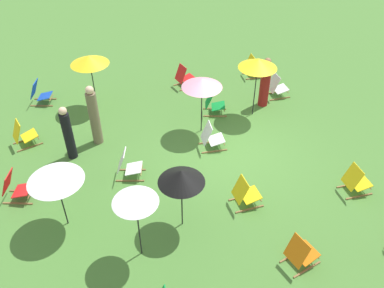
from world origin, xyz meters
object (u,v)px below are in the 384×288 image
at_px(umbrella_4, 258,63).
at_px(deckchair_1, 356,181).
at_px(deckchair_10, 184,77).
at_px(umbrella_1, 181,177).
at_px(deckchair_13, 301,253).
at_px(deckchair_3, 128,165).
at_px(deckchair_5, 40,93).
at_px(person_1, 68,134).
at_px(deckchair_2, 214,103).
at_px(deckchair_0, 211,137).
at_px(deckchair_7, 277,87).
at_px(umbrella_2, 55,176).
at_px(deckchair_11, 15,187).
at_px(person_0, 265,84).
at_px(person_2, 94,116).
at_px(umbrella_0, 89,60).
at_px(umbrella_3, 202,83).
at_px(umbrella_5, 135,199).
at_px(deckchair_4, 23,135).
at_px(deckchair_9, 245,194).
at_px(deckchair_14, 253,67).

bearing_deg(umbrella_4, deckchair_1, -164.31).
bearing_deg(deckchair_10, umbrella_1, 149.01).
relative_size(deckchair_13, umbrella_4, 0.43).
distance_m(deckchair_1, deckchair_3, 5.92).
xyz_separation_m(deckchair_5, person_1, (-3.22, -0.90, 0.44)).
bearing_deg(deckchair_2, deckchair_0, 176.15).
bearing_deg(deckchair_7, umbrella_4, 123.34).
distance_m(deckchair_13, umbrella_2, 5.52).
bearing_deg(umbrella_1, deckchair_11, 62.74).
xyz_separation_m(deckchair_13, umbrella_4, (5.67, -1.26, 1.48)).
height_order(deckchair_7, deckchair_13, same).
height_order(umbrella_2, person_1, person_1).
xyz_separation_m(person_0, person_1, (-1.08, 6.35, -0.01)).
bearing_deg(person_2, deckchair_5, 98.68).
xyz_separation_m(umbrella_0, person_2, (-1.99, 0.14, -0.80)).
relative_size(umbrella_2, person_2, 0.86).
height_order(umbrella_1, umbrella_3, umbrella_3).
relative_size(deckchair_11, person_1, 0.52).
bearing_deg(umbrella_1, umbrella_5, 117.81).
relative_size(deckchair_3, deckchair_13, 1.00).
relative_size(deckchair_5, person_0, 0.50).
relative_size(deckchair_4, person_0, 0.50).
relative_size(umbrella_2, umbrella_3, 0.90).
xyz_separation_m(deckchair_10, person_1, (-3.00, 4.10, 0.44)).
xyz_separation_m(deckchair_1, deckchair_10, (6.41, 2.83, 0.00)).
relative_size(deckchair_9, deckchair_13, 0.97).
relative_size(deckchair_10, deckchair_14, 1.03).
distance_m(deckchair_5, umbrella_1, 7.38).
bearing_deg(person_0, deckchair_9, -12.16).
xyz_separation_m(deckchair_9, umbrella_5, (-0.78, 2.74, 1.36)).
xyz_separation_m(deckchair_7, deckchair_11, (-2.77, 8.44, 0.00)).
relative_size(deckchair_0, deckchair_3, 0.97).
xyz_separation_m(deckchair_9, umbrella_0, (5.56, 3.15, 1.35)).
relative_size(deckchair_2, umbrella_5, 0.47).
distance_m(deckchair_0, umbrella_5, 4.34).
bearing_deg(person_1, umbrella_2, 5.82).
bearing_deg(deckchair_0, umbrella_2, 117.64).
distance_m(deckchair_3, deckchair_9, 3.20).
relative_size(person_0, person_2, 0.91).
distance_m(deckchair_3, deckchair_14, 6.86).
bearing_deg(deckchair_2, deckchair_11, 127.77).
xyz_separation_m(deckchair_9, umbrella_3, (3.28, 0.15, 1.32)).
xyz_separation_m(deckchair_4, deckchair_7, (0.52, -8.34, 0.00)).
height_order(deckchair_2, person_0, person_0).
bearing_deg(deckchair_3, deckchair_10, -16.88).
relative_size(umbrella_1, person_2, 0.89).
bearing_deg(person_2, deckchair_11, -163.15).
bearing_deg(umbrella_1, deckchair_0, -30.77).
relative_size(deckchair_1, umbrella_4, 0.42).
bearing_deg(deckchair_3, deckchair_5, 42.77).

